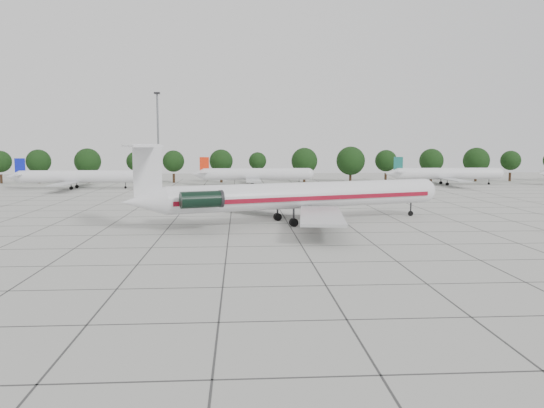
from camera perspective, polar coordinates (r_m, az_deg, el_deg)
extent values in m
plane|color=#AEAEA6|center=(65.03, 2.39, -3.17)|extent=(260.00, 260.00, 0.00)
cube|color=#383838|center=(79.79, 1.28, -1.35)|extent=(170.00, 170.00, 0.02)
cylinder|color=silver|center=(73.76, 3.78, 0.96)|extent=(38.34, 15.53, 3.59)
sphere|color=silver|center=(84.00, 15.95, 1.41)|extent=(3.59, 3.59, 3.59)
cone|color=silver|center=(67.35, -13.63, 0.25)|extent=(6.28, 5.10, 3.59)
cube|color=maroon|center=(75.43, 3.19, 0.88)|extent=(36.22, 11.84, 0.60)
cube|color=maroon|center=(72.16, 4.40, 0.61)|extent=(36.22, 11.84, 0.60)
cube|color=#B7BABC|center=(81.82, -0.88, 0.50)|extent=(14.79, 15.34, 0.33)
cube|color=#B7BABC|center=(64.01, 5.32, -1.23)|extent=(6.95, 16.80, 0.33)
cube|color=black|center=(70.88, -8.68, 0.94)|extent=(2.71, 2.08, 0.27)
cylinder|color=black|center=(71.62, -8.82, 0.99)|extent=(5.60, 3.58, 2.07)
cube|color=black|center=(66.14, -7.73, 0.55)|extent=(2.71, 2.08, 0.27)
cylinder|color=black|center=(65.40, -7.57, 0.49)|extent=(5.60, 3.58, 2.07)
cube|color=silver|center=(67.12, -13.25, 3.50)|extent=(3.40, 1.37, 6.53)
cube|color=silver|center=(66.93, -13.97, 6.09)|extent=(7.14, 13.42, 0.24)
cylinder|color=black|center=(82.98, 14.70, -0.54)|extent=(0.27, 0.27, 2.07)
cylinder|color=black|center=(83.06, 14.68, -0.99)|extent=(0.82, 0.53, 0.76)
cylinder|color=black|center=(75.30, 0.60, -0.74)|extent=(0.33, 0.33, 1.96)
cylinder|color=black|center=(75.41, 0.60, -1.40)|extent=(1.24, 0.96, 1.09)
cylinder|color=black|center=(70.14, 2.35, -1.29)|extent=(0.33, 0.33, 1.96)
cylinder|color=black|center=(70.26, 2.35, -1.99)|extent=(1.24, 0.96, 1.09)
cylinder|color=silver|center=(135.71, -20.15, 2.79)|extent=(27.20, 3.00, 3.00)
cube|color=#B7BABC|center=(136.07, -20.54, 2.28)|extent=(3.50, 27.20, 0.25)
cube|color=#0D19B3|center=(140.01, -25.48, 3.73)|extent=(2.40, 0.25, 3.60)
cylinder|color=black|center=(138.27, -20.25, 1.77)|extent=(0.80, 0.45, 0.80)
cylinder|color=black|center=(134.08, -20.79, 1.61)|extent=(0.80, 0.45, 0.80)
cylinder|color=silver|center=(138.18, -1.70, 3.25)|extent=(27.20, 3.00, 3.00)
cube|color=#B7BABC|center=(138.23, -2.11, 2.76)|extent=(3.50, 27.20, 0.25)
cube|color=red|center=(138.28, -7.29, 4.28)|extent=(2.40, 0.25, 3.60)
cylinder|color=black|center=(140.52, -2.13, 2.25)|extent=(0.80, 0.45, 0.80)
cylinder|color=black|center=(136.14, -2.08, 2.11)|extent=(0.80, 0.45, 0.80)
cylinder|color=silver|center=(147.60, 18.41, 3.13)|extent=(27.20, 3.00, 3.00)
cube|color=#B7BABC|center=(147.30, 18.03, 2.67)|extent=(3.50, 27.20, 0.25)
cube|color=#15615A|center=(143.01, 13.43, 4.23)|extent=(2.40, 0.25, 3.60)
cylinder|color=black|center=(149.44, 17.70, 2.20)|extent=(0.80, 0.45, 0.80)
cylinder|color=black|center=(145.36, 18.33, 2.06)|extent=(0.80, 0.45, 0.80)
cylinder|color=#332114|center=(162.61, -27.11, 2.42)|extent=(0.70, 0.70, 2.50)
sphere|color=black|center=(162.39, -27.20, 4.09)|extent=(5.94, 5.94, 5.94)
cylinder|color=#332114|center=(158.81, -23.74, 2.50)|extent=(0.70, 0.70, 2.50)
sphere|color=black|center=(158.59, -23.82, 4.21)|extent=(6.57, 6.57, 6.57)
cylinder|color=#332114|center=(154.76, -19.15, 2.60)|extent=(0.70, 0.70, 2.50)
sphere|color=black|center=(154.53, -19.21, 4.36)|extent=(7.15, 7.15, 7.15)
cylinder|color=#332114|center=(151.75, -14.34, 2.69)|extent=(0.70, 0.70, 2.50)
sphere|color=black|center=(151.51, -14.39, 4.48)|extent=(5.43, 5.43, 5.43)
cylinder|color=#332114|center=(150.17, -10.51, 2.74)|extent=(0.70, 0.70, 2.50)
sphere|color=black|center=(149.94, -10.55, 4.55)|extent=(5.99, 5.99, 5.99)
cylinder|color=#332114|center=(149.15, -5.47, 2.80)|extent=(0.70, 0.70, 2.50)
sphere|color=black|center=(148.91, -5.49, 4.62)|extent=(6.50, 6.50, 6.50)
cylinder|color=#332114|center=(149.15, -1.55, 2.83)|extent=(0.70, 0.70, 2.50)
sphere|color=black|center=(148.92, -1.56, 4.65)|extent=(4.93, 4.93, 4.93)
cylinder|color=#332114|center=(150.19, 3.49, 2.84)|extent=(0.70, 0.70, 2.50)
sphere|color=black|center=(149.95, 3.50, 4.65)|extent=(7.40, 7.40, 7.40)
cylinder|color=#332114|center=(152.36, 8.42, 2.84)|extent=(0.70, 0.70, 2.50)
sphere|color=black|center=(152.13, 8.45, 4.62)|extent=(8.08, 8.08, 8.08)
cylinder|color=#332114|center=(154.79, 12.12, 2.82)|extent=(0.70, 0.70, 2.50)
sphere|color=black|center=(154.57, 12.16, 4.58)|extent=(6.17, 6.17, 6.17)
cylinder|color=#332114|center=(158.86, 16.71, 2.78)|extent=(0.70, 0.70, 2.50)
sphere|color=black|center=(158.64, 16.77, 4.49)|extent=(6.82, 6.82, 6.82)
cylinder|color=#332114|center=(163.89, 21.05, 2.73)|extent=(0.70, 0.70, 2.50)
sphere|color=black|center=(163.67, 21.12, 4.39)|extent=(7.44, 7.44, 7.44)
cylinder|color=#332114|center=(168.38, 24.21, 2.68)|extent=(0.70, 0.70, 2.50)
sphere|color=black|center=(168.17, 24.28, 4.29)|extent=(5.66, 5.66, 5.66)
cylinder|color=slate|center=(157.49, -12.15, 6.98)|extent=(0.56, 0.56, 25.00)
cube|color=black|center=(158.12, -12.27, 11.58)|extent=(1.60, 1.60, 0.50)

